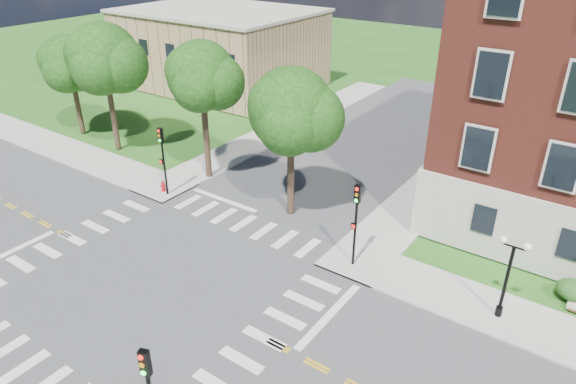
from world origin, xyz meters
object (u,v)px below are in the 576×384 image
Objects in this scene: traffic_signal_nw at (163,153)px; fire_hydrant at (163,187)px; twin_lamp_west at (508,274)px; traffic_signal_ne at (356,215)px.

traffic_signal_nw is 2.78m from fire_hydrant.
twin_lamp_west is 5.64× the size of fire_hydrant.
traffic_signal_ne reaches higher than twin_lamp_west.
fire_hydrant is at bearing -179.22° from twin_lamp_west.
traffic_signal_nw reaches higher than fire_hydrant.
traffic_signal_ne and traffic_signal_nw have the same top height.
traffic_signal_ne is 1.00× the size of traffic_signal_nw.
traffic_signal_ne is 14.37m from traffic_signal_nw.
traffic_signal_ne is 7.67m from twin_lamp_west.
traffic_signal_ne is at bearing 0.48° from traffic_signal_nw.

